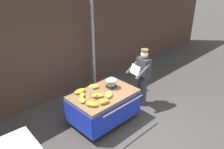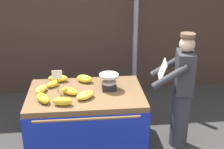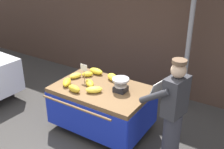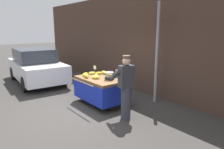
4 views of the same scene
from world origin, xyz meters
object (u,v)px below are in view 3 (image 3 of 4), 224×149
object	(u,v)px
street_pole	(190,33)
banana_bunch_7	(67,82)
banana_bunch_1	(112,77)
banana_bunch_0	(90,83)
banana_bunch_2	(75,76)
banana_bunch_5	(74,89)
banana_bunch_6	(96,71)
banana_bunch_3	(87,74)
banana_cart	(102,99)
weighing_scale	(121,85)
price_sign	(84,69)
vendor_person	(173,114)
banana_bunch_4	(94,90)

from	to	relation	value
street_pole	banana_bunch_7	world-z (taller)	street_pole
banana_bunch_7	banana_bunch_1	bearing A→B (deg)	46.91
banana_bunch_7	banana_bunch_0	bearing A→B (deg)	29.72
street_pole	banana_bunch_2	bearing A→B (deg)	-137.86
banana_bunch_5	banana_bunch_6	size ratio (longest dim) A/B	0.85
banana_bunch_7	banana_bunch_5	bearing A→B (deg)	-25.26
banana_bunch_1	banana_bunch_2	distance (m)	0.68
banana_bunch_0	banana_bunch_3	world-z (taller)	banana_bunch_0
banana_cart	banana_bunch_5	xyz separation A→B (m)	(-0.30, -0.37, 0.29)
weighing_scale	banana_bunch_2	xyz separation A→B (m)	(-0.96, -0.01, -0.07)
price_sign	banana_bunch_2	size ratio (longest dim) A/B	1.46
banana_bunch_2	vendor_person	bearing A→B (deg)	-6.47
banana_bunch_4	banana_bunch_7	xyz separation A→B (m)	(-0.56, -0.03, 0.00)
street_pole	banana_bunch_4	bearing A→B (deg)	-119.71
street_pole	banana_bunch_5	xyz separation A→B (m)	(-1.26, -1.86, -0.69)
banana_bunch_0	banana_bunch_4	distance (m)	0.27
price_sign	banana_bunch_4	xyz separation A→B (m)	(0.38, -0.23, -0.20)
banana_cart	banana_bunch_7	distance (m)	0.68
banana_bunch_2	banana_bunch_6	size ratio (longest dim) A/B	0.78
banana_bunch_2	banana_bunch_4	distance (m)	0.67
banana_bunch_1	banana_bunch_0	bearing A→B (deg)	-118.11
banana_bunch_4	banana_bunch_6	world-z (taller)	banana_bunch_6
banana_bunch_0	banana_bunch_1	world-z (taller)	banana_bunch_1
banana_bunch_4	banana_bunch_0	bearing A→B (deg)	142.59
banana_bunch_1	price_sign	bearing A→B (deg)	-137.98
weighing_scale	banana_bunch_6	world-z (taller)	weighing_scale
banana_bunch_1	banana_bunch_4	distance (m)	0.56
street_pole	banana_bunch_5	distance (m)	2.35
weighing_scale	price_sign	bearing A→B (deg)	-176.33
banana_bunch_4	banana_bunch_3	bearing A→B (deg)	137.04
price_sign	banana_bunch_0	bearing A→B (deg)	-20.81
banana_cart	banana_bunch_7	bearing A→B (deg)	-157.20
banana_cart	banana_bunch_1	distance (m)	0.46
banana_cart	banana_bunch_7	size ratio (longest dim) A/B	5.78
banana_bunch_1	banana_bunch_5	world-z (taller)	banana_bunch_5
banana_bunch_0	banana_bunch_1	size ratio (longest dim) A/B	1.06
banana_cart	banana_bunch_2	size ratio (longest dim) A/B	7.10
vendor_person	banana_bunch_1	bearing A→B (deg)	158.88
street_pole	banana_cart	distance (m)	2.03
banana_bunch_6	banana_bunch_4	bearing A→B (deg)	-57.10
banana_bunch_2	banana_bunch_6	bearing A→B (deg)	59.11
banana_cart	banana_bunch_1	size ratio (longest dim) A/B	6.43
street_pole	price_sign	size ratio (longest dim) A/B	9.41
banana_bunch_1	banana_bunch_2	xyz separation A→B (m)	(-0.62, -0.30, -0.01)
street_pole	banana_bunch_1	world-z (taller)	street_pole
banana_bunch_0	banana_bunch_4	bearing A→B (deg)	-37.41
street_pole	banana_bunch_2	size ratio (longest dim) A/B	13.74
price_sign	banana_bunch_6	xyz separation A→B (m)	(-0.03, 0.40, -0.19)
banana_bunch_3	banana_bunch_4	xyz separation A→B (m)	(0.47, -0.44, 0.01)
street_pole	banana_bunch_5	size ratio (longest dim) A/B	12.59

